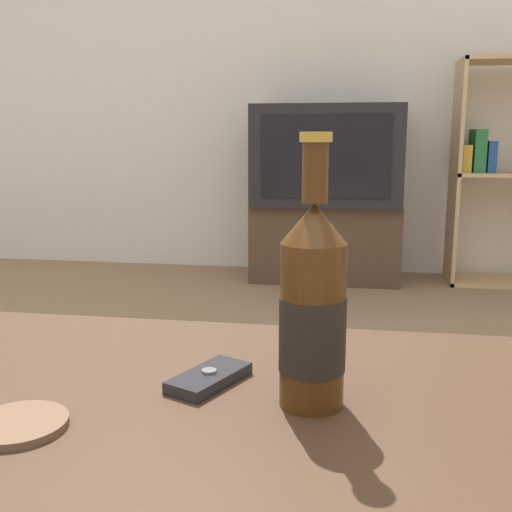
# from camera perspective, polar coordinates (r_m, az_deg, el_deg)

# --- Properties ---
(back_wall) EXTENTS (8.00, 0.05, 2.60)m
(back_wall) POSITION_cam_1_polar(r_m,az_deg,el_deg) (3.62, 6.24, 19.40)
(back_wall) COLOR silver
(back_wall) RESTS_ON ground_plane
(coffee_table) EXTENTS (1.38, 0.64, 0.50)m
(coffee_table) POSITION_cam_1_polar(r_m,az_deg,el_deg) (0.68, -9.95, -20.00)
(coffee_table) COLOR #422B1C
(coffee_table) RESTS_ON ground_plane
(tv_stand) EXTENTS (0.81, 0.39, 0.42)m
(tv_stand) POSITION_cam_1_polar(r_m,az_deg,el_deg) (3.35, 6.62, 1.36)
(tv_stand) COLOR #4C3828
(tv_stand) RESTS_ON ground_plane
(television) EXTENTS (0.79, 0.49, 0.53)m
(television) POSITION_cam_1_polar(r_m,az_deg,el_deg) (3.30, 6.80, 9.49)
(television) COLOR black
(television) RESTS_ON tv_stand
(bookshelf) EXTENTS (0.54, 0.30, 1.18)m
(bookshelf) POSITION_cam_1_polar(r_m,az_deg,el_deg) (3.45, 22.26, 7.55)
(bookshelf) COLOR tan
(bookshelf) RESTS_ON ground_plane
(beer_bottle) EXTENTS (0.07, 0.07, 0.29)m
(beer_bottle) POSITION_cam_1_polar(r_m,az_deg,el_deg) (0.63, 5.42, -5.07)
(beer_bottle) COLOR #47280F
(beer_bottle) RESTS_ON coffee_table
(cell_phone) EXTENTS (0.09, 0.12, 0.02)m
(cell_phone) POSITION_cam_1_polar(r_m,az_deg,el_deg) (0.71, -4.48, -11.49)
(cell_phone) COLOR #232328
(cell_phone) RESTS_ON coffee_table
(coaster) EXTENTS (0.09, 0.09, 0.01)m
(coaster) POSITION_cam_1_polar(r_m,az_deg,el_deg) (0.65, -21.64, -14.68)
(coaster) COLOR brown
(coaster) RESTS_ON coffee_table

